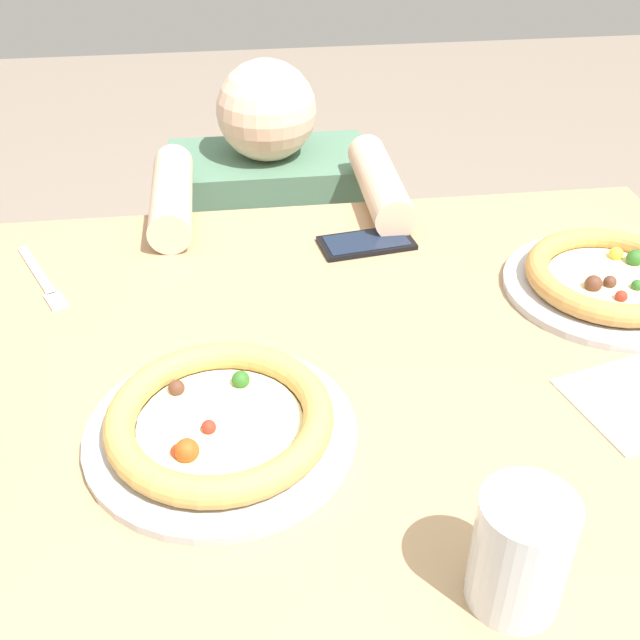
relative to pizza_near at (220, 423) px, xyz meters
name	(u,v)px	position (x,y,z in m)	size (l,w,h in m)	color
dining_table	(357,434)	(0.18, 0.10, -0.13)	(1.17, 0.94, 0.75)	tan
pizza_near	(220,423)	(0.00, 0.00, 0.00)	(0.31, 0.31, 0.05)	#B7B7BC
pizza_far	(609,279)	(0.57, 0.23, 0.00)	(0.30, 0.30, 0.05)	#B7B7BC
water_cup_clear	(520,551)	(0.26, -0.25, 0.04)	(0.09, 0.09, 0.12)	silver
paper_napkin	(640,400)	(0.51, 0.00, -0.02)	(0.16, 0.14, 0.00)	white
fork	(42,280)	(-0.26, 0.37, -0.02)	(0.10, 0.19, 0.00)	silver
cell_phone	(367,243)	(0.24, 0.41, -0.02)	(0.16, 0.09, 0.01)	black
diner_seated	(274,296)	(0.11, 0.79, -0.35)	(0.43, 0.53, 0.94)	#333847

